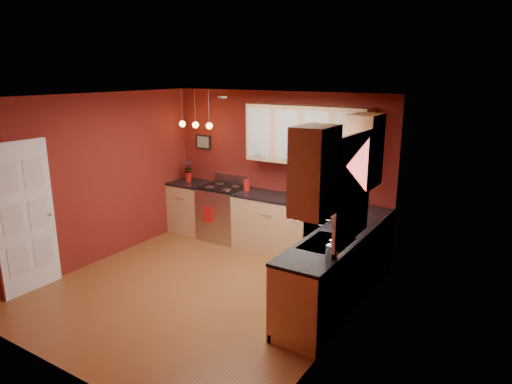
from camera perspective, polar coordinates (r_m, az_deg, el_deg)
The scene contains 27 objects.
floor at distance 6.45m, azimuth -6.88°, elevation -12.03°, with size 4.20×4.20×0.00m, color #964E2B.
ceiling at distance 5.76m, azimuth -7.70°, elevation 11.70°, with size 4.00×4.20×0.02m, color beige.
wall_back at distance 7.66m, azimuth 2.71°, elevation 2.76°, with size 4.00×0.02×2.60m, color maroon.
wall_front at distance 4.64m, azimuth -24.00°, elevation -6.75°, with size 4.00×0.02×2.60m, color maroon.
wall_left at distance 7.37m, azimuth -19.41°, elevation 1.44°, with size 0.02×4.20×2.60m, color maroon.
wall_right at distance 5.00m, azimuth 10.84°, elevation -4.15°, with size 0.02×4.20×2.60m, color maroon.
base_cabinets_back_left at distance 8.55m, azimuth -8.04°, elevation -1.95°, with size 0.70×0.60×0.90m, color tan.
base_cabinets_back_right at distance 7.31m, azimuth 6.46°, elevation -4.84°, with size 2.54×0.60×0.90m, color tan.
base_cabinets_right at distance 5.81m, azimuth 9.30°, elevation -10.35°, with size 0.60×2.10×0.90m, color tan.
counter_back_left at distance 8.43m, azimuth -8.15°, elevation 1.10°, with size 0.70×0.62×0.04m, color black.
counter_back_right at distance 7.17m, azimuth 6.57°, elevation -1.30°, with size 2.54×0.62×0.04m, color black.
counter_right at distance 5.63m, azimuth 9.50°, elevation -6.02°, with size 0.62×2.10×0.04m, color black.
gas_range at distance 8.11m, azimuth -4.08°, elevation -2.55°, with size 0.76×0.64×1.11m.
dishwasher_front at distance 6.92m, azimuth 8.18°, elevation -6.06°, with size 0.60×0.02×0.80m, color #B0B0B5.
sink at distance 5.50m, azimuth 8.90°, elevation -6.55°, with size 0.50×0.70×0.33m.
window at distance 5.17m, azimuth 12.01°, elevation 0.92°, with size 0.06×1.02×1.22m.
door_left_wall at distance 6.77m, azimuth -26.93°, elevation -2.92°, with size 0.12×0.82×2.05m.
upper_cabinets_back at distance 7.12m, azimuth 6.31°, elevation 7.08°, with size 2.00×0.35×0.90m, color tan.
upper_cabinets_right at distance 5.19m, azimuth 10.72°, elevation 3.99°, with size 0.35×1.95×0.90m, color tan.
wall_picture at distance 8.44m, azimuth -6.58°, elevation 6.23°, with size 0.32×0.03×0.26m, color black.
pendant_lights at distance 8.08m, azimuth -7.57°, elevation 8.37°, with size 0.71×0.11×0.66m.
red_canister at distance 7.73m, azimuth -1.19°, elevation 0.86°, with size 0.12×0.12×0.19m.
red_vase at distance 8.48m, azimuth -8.44°, elevation 1.88°, with size 0.10×0.10×0.16m, color #B01412.
flowers at distance 8.44m, azimuth -8.49°, elevation 3.07°, with size 0.13×0.13×0.24m, color #B01412.
coffee_maker at distance 6.89m, azimuth 11.39°, elevation -0.87°, with size 0.24×0.24×0.29m.
soap_pump at distance 5.04m, azimuth 9.45°, elevation -6.96°, with size 0.10×0.10×0.22m, color silver.
dish_towel at distance 7.89m, azimuth -5.97°, elevation -2.80°, with size 0.21×0.01×0.28m, color #B01412.
Camera 1 is at (3.67, -4.43, 2.91)m, focal length 32.00 mm.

